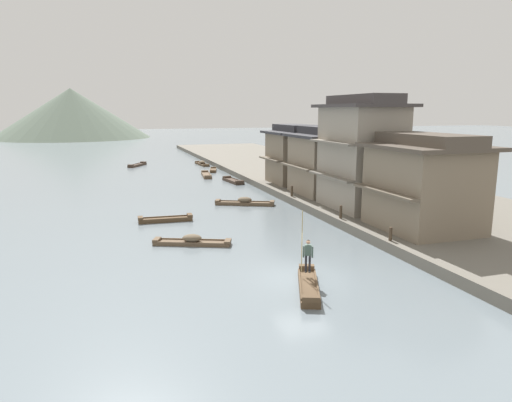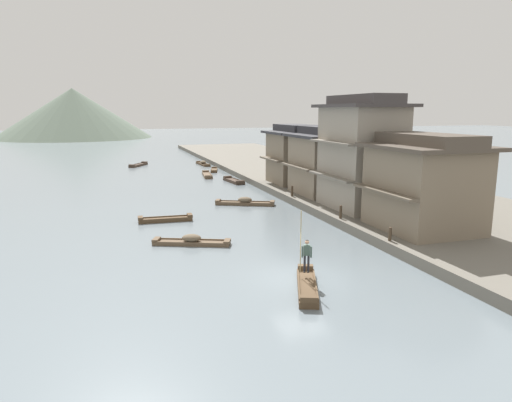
{
  "view_description": "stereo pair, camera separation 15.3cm",
  "coord_description": "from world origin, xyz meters",
  "px_view_note": "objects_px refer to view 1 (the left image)",
  "views": [
    {
      "loc": [
        -8.97,
        -20.12,
        8.18
      ],
      "look_at": [
        2.12,
        14.0,
        1.2
      ],
      "focal_mm": 32.59,
      "sensor_mm": 36.0,
      "label": 1
    },
    {
      "loc": [
        -8.83,
        -20.17,
        8.18
      ],
      "look_at": [
        2.12,
        14.0,
        1.2
      ],
      "focal_mm": 32.59,
      "sensor_mm": 36.0,
      "label": 2
    }
  ],
  "objects_px": {
    "mooring_post_dock_near": "(390,234)",
    "mooring_post_dock_far": "(292,191)",
    "boat_foreground_poled": "(308,286)",
    "house_waterfront_tall": "(327,161)",
    "boatman_person": "(308,252)",
    "mooring_post_dock_mid": "(341,212)",
    "boat_moored_second": "(206,175)",
    "boat_moored_far": "(137,165)",
    "boat_midriver_drifting": "(202,164)",
    "boat_moored_third": "(245,202)",
    "house_waterfront_narrow": "(295,155)",
    "house_waterfront_nearest": "(424,183)",
    "boat_moored_nearest": "(213,170)",
    "boat_midriver_upstream": "(233,181)",
    "boat_upstream_distant": "(165,219)",
    "boat_crossing_west": "(192,241)",
    "house_waterfront_second": "(361,153)"
  },
  "relations": [
    {
      "from": "boat_foreground_poled",
      "to": "house_waterfront_tall",
      "type": "xyz_separation_m",
      "value": [
        10.77,
        19.84,
        3.46
      ]
    },
    {
      "from": "boat_moored_second",
      "to": "boat_midriver_upstream",
      "type": "distance_m",
      "value": 6.21
    },
    {
      "from": "boat_moored_far",
      "to": "mooring_post_dock_near",
      "type": "xyz_separation_m",
      "value": [
        11.23,
        -49.12,
        0.89
      ]
    },
    {
      "from": "mooring_post_dock_near",
      "to": "mooring_post_dock_far",
      "type": "relative_size",
      "value": 0.85
    },
    {
      "from": "boatman_person",
      "to": "boat_moored_third",
      "type": "height_order",
      "value": "boatman_person"
    },
    {
      "from": "boat_moored_far",
      "to": "boat_crossing_west",
      "type": "bearing_deg",
      "value": -89.59
    },
    {
      "from": "boat_foreground_poled",
      "to": "mooring_post_dock_mid",
      "type": "bearing_deg",
      "value": 55.19
    },
    {
      "from": "boat_moored_second",
      "to": "house_waterfront_nearest",
      "type": "bearing_deg",
      "value": -77.74
    },
    {
      "from": "boat_moored_third",
      "to": "boat_upstream_distant",
      "type": "height_order",
      "value": "boat_moored_third"
    },
    {
      "from": "boat_moored_second",
      "to": "mooring_post_dock_near",
      "type": "distance_m",
      "value": 35.13
    },
    {
      "from": "boat_foreground_poled",
      "to": "boat_moored_second",
      "type": "bearing_deg",
      "value": 84.9
    },
    {
      "from": "boat_moored_second",
      "to": "mooring_post_dock_near",
      "type": "relative_size",
      "value": 6.48
    },
    {
      "from": "house_waterfront_tall",
      "to": "mooring_post_dock_mid",
      "type": "height_order",
      "value": "house_waterfront_tall"
    },
    {
      "from": "boat_foreground_poled",
      "to": "boat_crossing_west",
      "type": "xyz_separation_m",
      "value": [
        -3.79,
        9.08,
        0.04
      ]
    },
    {
      "from": "boat_crossing_west",
      "to": "house_waterfront_tall",
      "type": "bearing_deg",
      "value": 36.47
    },
    {
      "from": "house_waterfront_nearest",
      "to": "house_waterfront_second",
      "type": "relative_size",
      "value": 0.82
    },
    {
      "from": "boat_moored_third",
      "to": "boat_upstream_distant",
      "type": "bearing_deg",
      "value": -150.84
    },
    {
      "from": "boat_crossing_west",
      "to": "mooring_post_dock_mid",
      "type": "distance_m",
      "value": 11.02
    },
    {
      "from": "boat_moored_second",
      "to": "house_waterfront_tall",
      "type": "relative_size",
      "value": 0.76
    },
    {
      "from": "boat_midriver_drifting",
      "to": "boat_upstream_distant",
      "type": "relative_size",
      "value": 1.26
    },
    {
      "from": "boat_foreground_poled",
      "to": "boat_moored_third",
      "type": "relative_size",
      "value": 0.85
    },
    {
      "from": "boat_moored_third",
      "to": "house_waterfront_nearest",
      "type": "xyz_separation_m",
      "value": [
        7.79,
        -14.08,
        3.41
      ]
    },
    {
      "from": "house_waterfront_nearest",
      "to": "boat_moored_second",
      "type": "bearing_deg",
      "value": 102.26
    },
    {
      "from": "house_waterfront_second",
      "to": "house_waterfront_narrow",
      "type": "distance_m",
      "value": 13.66
    },
    {
      "from": "boat_moored_third",
      "to": "boat_moored_far",
      "type": "height_order",
      "value": "boat_moored_third"
    },
    {
      "from": "boat_foreground_poled",
      "to": "boat_moored_third",
      "type": "xyz_separation_m",
      "value": [
        2.9,
        20.01,
        0.05
      ]
    },
    {
      "from": "boat_moored_second",
      "to": "house_waterfront_narrow",
      "type": "distance_m",
      "value": 14.57
    },
    {
      "from": "boat_moored_nearest",
      "to": "house_waterfront_second",
      "type": "height_order",
      "value": "house_waterfront_second"
    },
    {
      "from": "house_waterfront_narrow",
      "to": "boat_crossing_west",
      "type": "bearing_deg",
      "value": -128.84
    },
    {
      "from": "boat_moored_nearest",
      "to": "boat_moored_second",
      "type": "relative_size",
      "value": 0.78
    },
    {
      "from": "boatman_person",
      "to": "mooring_post_dock_mid",
      "type": "bearing_deg",
      "value": 53.95
    },
    {
      "from": "boat_moored_far",
      "to": "boat_moored_third",
      "type": "bearing_deg",
      "value": -78.11
    },
    {
      "from": "boat_foreground_poled",
      "to": "boat_midriver_drifting",
      "type": "xyz_separation_m",
      "value": [
        5.47,
        51.58,
        0.05
      ]
    },
    {
      "from": "boat_moored_far",
      "to": "boat_upstream_distant",
      "type": "distance_m",
      "value": 37.41
    },
    {
      "from": "boat_midriver_upstream",
      "to": "house_waterfront_second",
      "type": "distance_m",
      "value": 21.14
    },
    {
      "from": "boat_moored_far",
      "to": "boat_midriver_upstream",
      "type": "relative_size",
      "value": 1.0
    },
    {
      "from": "boatman_person",
      "to": "house_waterfront_nearest",
      "type": "height_order",
      "value": "house_waterfront_nearest"
    },
    {
      "from": "mooring_post_dock_mid",
      "to": "mooring_post_dock_near",
      "type": "bearing_deg",
      "value": -90.0
    },
    {
      "from": "boat_midriver_upstream",
      "to": "boat_moored_second",
      "type": "bearing_deg",
      "value": 107.96
    },
    {
      "from": "house_waterfront_narrow",
      "to": "mooring_post_dock_near",
      "type": "height_order",
      "value": "house_waterfront_narrow"
    },
    {
      "from": "house_waterfront_tall",
      "to": "house_waterfront_narrow",
      "type": "height_order",
      "value": "same"
    },
    {
      "from": "boat_crossing_west",
      "to": "mooring_post_dock_mid",
      "type": "xyz_separation_m",
      "value": [
        10.92,
        1.17,
        0.89
      ]
    },
    {
      "from": "boat_midriver_upstream",
      "to": "mooring_post_dock_far",
      "type": "bearing_deg",
      "value": -82.81
    },
    {
      "from": "boat_moored_far",
      "to": "house_waterfront_tall",
      "type": "height_order",
      "value": "house_waterfront_tall"
    },
    {
      "from": "house_waterfront_narrow",
      "to": "boat_upstream_distant",
      "type": "bearing_deg",
      "value": -144.01
    },
    {
      "from": "boat_foreground_poled",
      "to": "house_waterfront_second",
      "type": "height_order",
      "value": "house_waterfront_second"
    },
    {
      "from": "boat_midriver_upstream",
      "to": "mooring_post_dock_near",
      "type": "height_order",
      "value": "mooring_post_dock_near"
    },
    {
      "from": "boat_moored_far",
      "to": "boat_midriver_drifting",
      "type": "height_order",
      "value": "boat_midriver_drifting"
    },
    {
      "from": "boat_moored_far",
      "to": "boat_midriver_drifting",
      "type": "bearing_deg",
      "value": -9.87
    },
    {
      "from": "boat_foreground_poled",
      "to": "boat_moored_nearest",
      "type": "relative_size",
      "value": 1.06
    }
  ]
}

